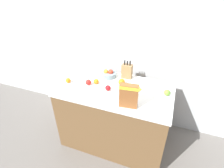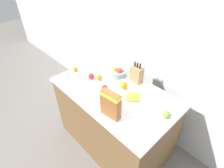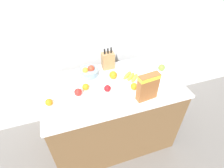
{
  "view_description": "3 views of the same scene",
  "coord_description": "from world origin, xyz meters",
  "px_view_note": "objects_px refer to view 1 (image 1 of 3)",
  "views": [
    {
      "loc": [
        0.61,
        -1.77,
        2.18
      ],
      "look_at": [
        -0.03,
        -0.05,
        1.03
      ],
      "focal_mm": 28.0,
      "sensor_mm": 36.0,
      "label": 1
    },
    {
      "loc": [
        1.11,
        -1.09,
        2.19
      ],
      "look_at": [
        0.0,
        -0.03,
        1.04
      ],
      "focal_mm": 28.0,
      "sensor_mm": 36.0,
      "label": 2
    },
    {
      "loc": [
        -0.44,
        -1.34,
        2.13
      ],
      "look_at": [
        -0.02,
        -0.05,
        1.0
      ],
      "focal_mm": 28.0,
      "sensor_mm": 36.0,
      "label": 3
    }
  ],
  "objects_px": {
    "fruit_bowl": "(109,74)",
    "orange_near_bowl": "(122,82)",
    "cereal_box": "(129,95)",
    "apple_leftmost": "(88,82)",
    "orange_by_cereal": "(127,95)",
    "orange_back_center": "(68,80)",
    "orange_mid_left": "(96,81)",
    "knife_block": "(127,71)",
    "apple_near_bananas": "(108,88)",
    "apple_front": "(167,93)",
    "banana_bunch": "(134,88)"
  },
  "relations": [
    {
      "from": "knife_block",
      "to": "apple_leftmost",
      "type": "distance_m",
      "value": 0.56
    },
    {
      "from": "fruit_bowl",
      "to": "orange_back_center",
      "type": "bearing_deg",
      "value": -143.0
    },
    {
      "from": "orange_back_center",
      "to": "orange_near_bowl",
      "type": "bearing_deg",
      "value": 15.92
    },
    {
      "from": "fruit_bowl",
      "to": "orange_mid_left",
      "type": "relative_size",
      "value": 2.93
    },
    {
      "from": "apple_near_bananas",
      "to": "apple_front",
      "type": "distance_m",
      "value": 0.72
    },
    {
      "from": "banana_bunch",
      "to": "apple_leftmost",
      "type": "xyz_separation_m",
      "value": [
        -0.6,
        -0.09,
        0.02
      ]
    },
    {
      "from": "cereal_box",
      "to": "apple_near_bananas",
      "type": "distance_m",
      "value": 0.41
    },
    {
      "from": "apple_leftmost",
      "to": "cereal_box",
      "type": "bearing_deg",
      "value": -21.98
    },
    {
      "from": "cereal_box",
      "to": "orange_back_center",
      "type": "height_order",
      "value": "cereal_box"
    },
    {
      "from": "banana_bunch",
      "to": "orange_near_bowl",
      "type": "bearing_deg",
      "value": 162.84
    },
    {
      "from": "apple_leftmost",
      "to": "orange_mid_left",
      "type": "height_order",
      "value": "apple_leftmost"
    },
    {
      "from": "fruit_bowl",
      "to": "orange_mid_left",
      "type": "height_order",
      "value": "fruit_bowl"
    },
    {
      "from": "apple_front",
      "to": "orange_back_center",
      "type": "height_order",
      "value": "apple_front"
    },
    {
      "from": "apple_near_bananas",
      "to": "apple_front",
      "type": "relative_size",
      "value": 0.91
    },
    {
      "from": "cereal_box",
      "to": "apple_leftmost",
      "type": "bearing_deg",
      "value": 151.51
    },
    {
      "from": "orange_by_cereal",
      "to": "orange_back_center",
      "type": "xyz_separation_m",
      "value": [
        -0.83,
        0.04,
        -0.0
      ]
    },
    {
      "from": "orange_mid_left",
      "to": "apple_leftmost",
      "type": "bearing_deg",
      "value": -146.38
    },
    {
      "from": "knife_block",
      "to": "apple_front",
      "type": "relative_size",
      "value": 3.76
    },
    {
      "from": "fruit_bowl",
      "to": "orange_near_bowl",
      "type": "bearing_deg",
      "value": -31.24
    },
    {
      "from": "fruit_bowl",
      "to": "orange_back_center",
      "type": "height_order",
      "value": "fruit_bowl"
    },
    {
      "from": "cereal_box",
      "to": "orange_mid_left",
      "type": "relative_size",
      "value": 3.89
    },
    {
      "from": "apple_front",
      "to": "orange_mid_left",
      "type": "bearing_deg",
      "value": -176.46
    },
    {
      "from": "cereal_box",
      "to": "orange_back_center",
      "type": "relative_size",
      "value": 4.03
    },
    {
      "from": "apple_near_bananas",
      "to": "apple_front",
      "type": "height_order",
      "value": "apple_front"
    },
    {
      "from": "knife_block",
      "to": "cereal_box",
      "type": "height_order",
      "value": "knife_block"
    },
    {
      "from": "orange_back_center",
      "to": "apple_front",
      "type": "bearing_deg",
      "value": 7.26
    },
    {
      "from": "orange_mid_left",
      "to": "banana_bunch",
      "type": "bearing_deg",
      "value": 3.61
    },
    {
      "from": "banana_bunch",
      "to": "apple_front",
      "type": "relative_size",
      "value": 2.74
    },
    {
      "from": "orange_back_center",
      "to": "orange_by_cereal",
      "type": "bearing_deg",
      "value": -3.06
    },
    {
      "from": "knife_block",
      "to": "apple_near_bananas",
      "type": "distance_m",
      "value": 0.42
    },
    {
      "from": "apple_leftmost",
      "to": "apple_front",
      "type": "distance_m",
      "value": 1.01
    },
    {
      "from": "banana_bunch",
      "to": "orange_mid_left",
      "type": "distance_m",
      "value": 0.52
    },
    {
      "from": "apple_near_bananas",
      "to": "orange_back_center",
      "type": "xyz_separation_m",
      "value": [
        -0.57,
        -0.01,
        -0.0
      ]
    },
    {
      "from": "cereal_box",
      "to": "orange_by_cereal",
      "type": "distance_m",
      "value": 0.2
    },
    {
      "from": "fruit_bowl",
      "to": "apple_leftmost",
      "type": "height_order",
      "value": "fruit_bowl"
    },
    {
      "from": "fruit_bowl",
      "to": "apple_leftmost",
      "type": "bearing_deg",
      "value": -120.84
    },
    {
      "from": "apple_near_bananas",
      "to": "orange_by_cereal",
      "type": "relative_size",
      "value": 0.95
    },
    {
      "from": "fruit_bowl",
      "to": "banana_bunch",
      "type": "relative_size",
      "value": 0.98
    },
    {
      "from": "cereal_box",
      "to": "apple_leftmost",
      "type": "height_order",
      "value": "cereal_box"
    },
    {
      "from": "orange_near_bowl",
      "to": "orange_mid_left",
      "type": "bearing_deg",
      "value": -164.43
    },
    {
      "from": "cereal_box",
      "to": "orange_near_bowl",
      "type": "height_order",
      "value": "cereal_box"
    },
    {
      "from": "apple_near_bananas",
      "to": "orange_by_cereal",
      "type": "xyz_separation_m",
      "value": [
        0.27,
        -0.06,
        0.0
      ]
    },
    {
      "from": "banana_bunch",
      "to": "orange_near_bowl",
      "type": "relative_size",
      "value": 2.41
    },
    {
      "from": "fruit_bowl",
      "to": "apple_near_bananas",
      "type": "relative_size",
      "value": 2.96
    },
    {
      "from": "orange_by_cereal",
      "to": "orange_near_bowl",
      "type": "relative_size",
      "value": 0.84
    },
    {
      "from": "orange_mid_left",
      "to": "orange_back_center",
      "type": "bearing_deg",
      "value": -163.77
    },
    {
      "from": "fruit_bowl",
      "to": "orange_by_cereal",
      "type": "relative_size",
      "value": 2.8
    },
    {
      "from": "apple_leftmost",
      "to": "orange_by_cereal",
      "type": "height_order",
      "value": "apple_leftmost"
    },
    {
      "from": "cereal_box",
      "to": "orange_by_cereal",
      "type": "xyz_separation_m",
      "value": [
        -0.06,
        0.16,
        -0.12
      ]
    },
    {
      "from": "knife_block",
      "to": "apple_near_bananas",
      "type": "relative_size",
      "value": 4.15
    }
  ]
}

